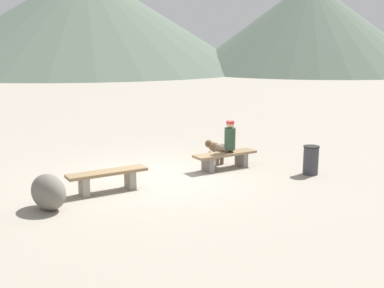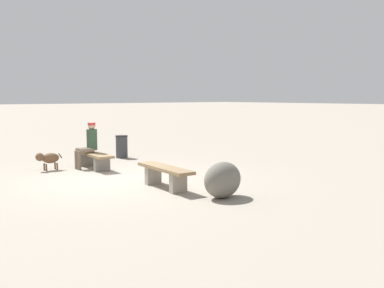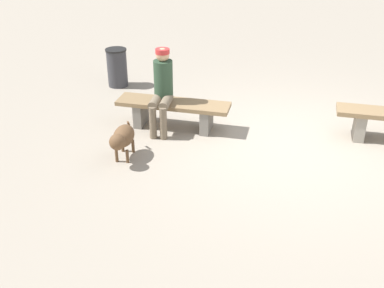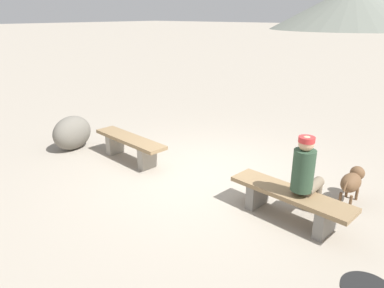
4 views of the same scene
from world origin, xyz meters
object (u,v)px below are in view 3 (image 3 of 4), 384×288
object	(u,v)px
trash_bin	(117,67)
seated_person	(162,86)
dog	(122,138)
bench_right	(173,110)

from	to	relation	value
trash_bin	seated_person	bearing A→B (deg)	124.71
seated_person	dog	world-z (taller)	seated_person
seated_person	trash_bin	size ratio (longest dim) A/B	1.75
seated_person	trash_bin	xyz separation A→B (m)	(1.24, -1.79, -0.35)
bench_right	trash_bin	world-z (taller)	trash_bin
bench_right	trash_bin	bearing A→B (deg)	-44.86
dog	trash_bin	bearing A→B (deg)	-162.03
seated_person	trash_bin	distance (m)	2.21
seated_person	dog	bearing A→B (deg)	72.08
dog	trash_bin	xyz separation A→B (m)	(0.88, -2.82, 0.03)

